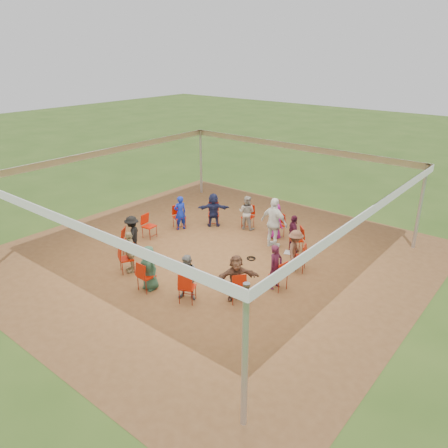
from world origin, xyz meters
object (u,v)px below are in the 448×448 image
Objects in this scene: person_seated_3 at (247,212)px; person_seated_5 at (180,213)px; chair_2 at (277,226)px; person_seated_4 at (214,210)px; chair_1 at (296,240)px; chair_12 at (278,275)px; chair_6 at (149,226)px; person_seated_1 at (293,234)px; chair_10 at (187,287)px; chair_11 at (237,287)px; person_seated_0 at (295,250)px; chair_3 at (248,217)px; person_seated_9 at (188,278)px; chair_7 at (130,241)px; person_seated_8 at (149,268)px; person_seated_7 at (130,252)px; laptop at (290,251)px; chair_8 at (127,259)px; person_seated_11 at (276,267)px; chair_9 at (146,276)px; person_seated_10 at (236,278)px; person_seated_2 at (275,221)px; chair_0 at (298,258)px; chair_4 at (214,214)px; standing_person at (274,223)px; person_seated_6 at (132,235)px; chair_5 at (179,217)px; cable_coil at (251,259)px.

person_seated_5 is at bearing 27.69° from person_seated_3.
chair_2 is 0.67× the size of person_seated_4.
chair_12 is at bearing 152.31° from chair_1.
chair_1 is 0.67× the size of person_seated_4.
chair_6 is 5.25m from person_seated_1.
person_seated_5 reaches higher than chair_10.
chair_11 is (5.16, -1.42, 0.00)m from chair_6.
person_seated_3 is (-3.18, 1.78, 0.00)m from person_seated_0.
chair_3 is 5.57m from person_seated_9.
chair_7 is 2.62m from person_seated_8.
person_seated_8 is (-2.91, -2.32, 0.23)m from chair_12.
laptop is at bearing 69.90° from person_seated_7.
chair_8 is 0.67× the size of person_seated_11.
chair_8 is at bearing 166.15° from chair_9.
person_seated_4 is at bearing 96.77° from chair_10.
chair_10 is at bearing 139.85° from person_seated_0.
person_seated_10 is at bearing 166.15° from person_seated_11.
person_seated_3 is at bearing 13.85° from person_seated_2.
person_seated_11 is (1.50, 2.06, 0.00)m from person_seated_9.
person_seated_1 is 5.45m from person_seated_7.
person_seated_0 and person_seated_11 have the same top height.
chair_8 is 0.67× the size of person_seated_10.
chair_0 is at bearing 111.23° from person_seated_5.
person_seated_1 is at bearing 42.92° from chair_11.
chair_4 and chair_11 have the same top height.
standing_person is (-0.73, -0.08, 0.23)m from person_seated_1.
standing_person is at bearing 134.92° from chair_4.
chair_10 is at bearing 40.15° from person_seated_6.
person_seated_9 is at bearing 149.97° from chair_12.
chair_5 is at bearing 14.65° from standing_person.
chair_11 is 0.67× the size of person_seated_5.
person_seated_1 is 3.64m from person_seated_4.
person_seated_4 is at bearing 110.30° from chair_9.
chair_2 is 2.39× the size of laptop.
chair_11 is at bearing 40.15° from person_seated_7.
chair_11 is 0.67× the size of person_seated_2.
person_seated_4 and person_seated_11 have the same top height.
chair_6 is 1.00× the size of chair_8.
chair_4 is at bearing 13.85° from chair_3.
person_seated_0 reaches higher than chair_0.
cable_coil is at bearing 112.45° from chair_4.
person_seated_6 is 4.52m from person_seated_10.
chair_3 and chair_9 have the same top height.
laptop is (0.12, 2.54, 0.18)m from chair_11.
chair_6 is 3.73m from person_seated_3.
person_seated_5 reaches higher than chair_3.
chair_2 reaches higher than cable_coil.
person_seated_10 is at bearing 69.70° from chair_6.
person_seated_1 is (1.11, -0.76, 0.23)m from chair_2.
chair_1 is 5.57m from person_seated_7.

